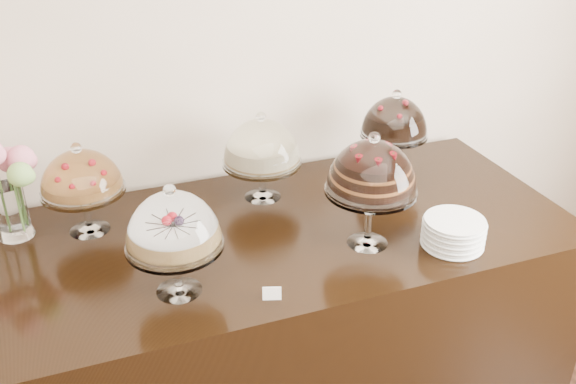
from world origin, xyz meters
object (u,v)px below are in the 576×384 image
object	(u,v)px
cake_stand_fruit_tart	(81,176)
plate_stack	(453,232)
display_counter	(284,321)
cake_stand_choco_layer	(372,171)
cake_stand_cheesecake	(262,146)
cake_stand_sugar_sponge	(173,226)
cake_stand_dark_choco	(395,121)

from	to	relation	value
cake_stand_fruit_tart	plate_stack	world-z (taller)	cake_stand_fruit_tart
display_counter	plate_stack	distance (m)	0.80
cake_stand_choco_layer	cake_stand_cheesecake	size ratio (longest dim) A/B	1.17
display_counter	cake_stand_fruit_tart	bearing A→B (deg)	160.54
cake_stand_sugar_sponge	cake_stand_fruit_tart	distance (m)	0.54
display_counter	cake_stand_cheesecake	size ratio (longest dim) A/B	5.92
cake_stand_choco_layer	cake_stand_sugar_sponge	bearing A→B (deg)	-176.53
cake_stand_choco_layer	plate_stack	distance (m)	0.39
cake_stand_sugar_sponge	cake_stand_cheesecake	size ratio (longest dim) A/B	1.05
cake_stand_dark_choco	cake_stand_fruit_tart	xyz separation A→B (m)	(-1.28, -0.01, -0.03)
cake_stand_choco_layer	cake_stand_fruit_tart	distance (m)	1.04
display_counter	plate_stack	xyz separation A→B (m)	(0.53, -0.32, 0.50)
cake_stand_fruit_tart	cake_stand_dark_choco	bearing A→B (deg)	0.49
cake_stand_cheesecake	cake_stand_dark_choco	size ratio (longest dim) A/B	0.95
cake_stand_sugar_sponge	cake_stand_dark_choco	bearing A→B (deg)	25.56
display_counter	cake_stand_fruit_tart	size ratio (longest dim) A/B	6.15
display_counter	plate_stack	world-z (taller)	plate_stack
cake_stand_cheesecake	cake_stand_dark_choco	xyz separation A→B (m)	(0.59, -0.01, 0.03)
display_counter	cake_stand_choco_layer	xyz separation A→B (m)	(0.25, -0.20, 0.74)
cake_stand_choco_layer	cake_stand_fruit_tart	xyz separation A→B (m)	(-0.94, 0.45, -0.07)
display_counter	cake_stand_fruit_tart	xyz separation A→B (m)	(-0.69, 0.24, 0.68)
cake_stand_choco_layer	display_counter	bearing A→B (deg)	141.08
cake_stand_sugar_sponge	cake_stand_dark_choco	distance (m)	1.16
display_counter	cake_stand_dark_choco	distance (m)	0.96
cake_stand_choco_layer	plate_stack	size ratio (longest dim) A/B	1.98
cake_stand_choco_layer	cake_stand_cheesecake	world-z (taller)	cake_stand_choco_layer
cake_stand_sugar_sponge	cake_stand_choco_layer	size ratio (longest dim) A/B	0.89
plate_stack	cake_stand_dark_choco	bearing A→B (deg)	83.88
cake_stand_fruit_tart	plate_stack	bearing A→B (deg)	-24.94
cake_stand_sugar_sponge	cake_stand_dark_choco	size ratio (longest dim) A/B	0.99
cake_stand_sugar_sponge	cake_stand_choco_layer	bearing A→B (deg)	3.47
cake_stand_fruit_tart	display_counter	bearing A→B (deg)	-19.46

